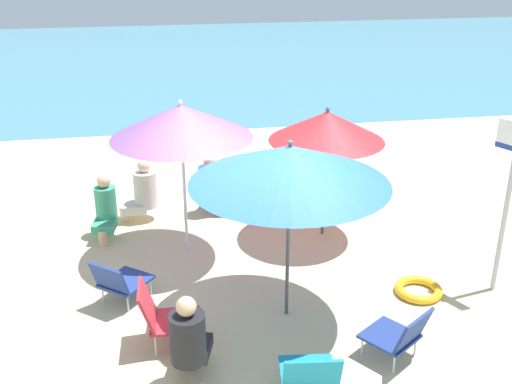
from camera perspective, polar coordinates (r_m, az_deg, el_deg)
ground_plane at (r=7.33m, az=-0.13°, el=-9.90°), size 40.00×40.00×0.00m
sea_water at (r=21.13m, az=-6.96°, el=12.00°), size 40.00×16.00×0.01m
umbrella_blue at (r=6.30m, az=3.11°, el=2.50°), size 2.09×2.09×2.05m
umbrella_purple at (r=7.71m, az=-6.88°, el=6.44°), size 1.78×1.78×2.08m
umbrella_red at (r=8.29m, az=6.53°, el=6.01°), size 1.55×1.55×1.84m
beach_chair_a at (r=7.29m, az=-12.42°, el=-7.93°), size 0.73×0.75×0.59m
beach_chair_b at (r=5.84m, az=4.96°, el=-16.24°), size 0.58×0.63×0.60m
beach_chair_c at (r=6.51m, az=-8.53°, el=-11.05°), size 0.63×0.50×0.70m
beach_chair_d at (r=6.42m, az=13.06°, el=-12.58°), size 0.72×0.74×0.61m
beach_chair_e at (r=9.36m, az=-1.37°, el=-0.03°), size 0.68×0.65×0.61m
person_a at (r=8.83m, az=-13.67°, el=-1.38°), size 0.35×0.54×0.90m
person_b at (r=9.22m, az=-10.36°, el=0.06°), size 0.57×0.34×0.94m
person_c at (r=9.34m, az=-4.14°, el=0.78°), size 0.48×0.57×0.92m
person_d at (r=5.96m, az=-6.17°, el=-13.16°), size 0.43×0.56×0.95m
warning_sign at (r=7.47m, az=22.32°, el=0.82°), size 0.25×0.47×2.12m
swim_ring at (r=7.68m, az=14.68°, el=-8.67°), size 0.56×0.56×0.10m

